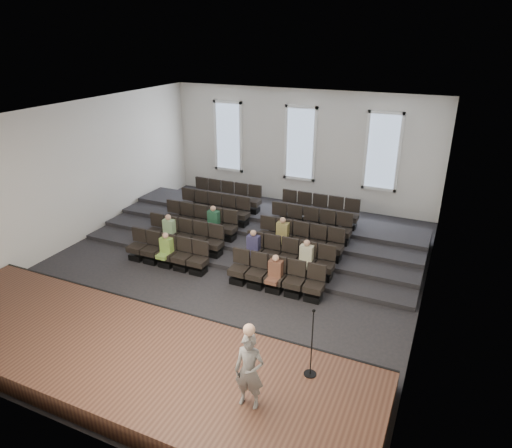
{
  "coord_description": "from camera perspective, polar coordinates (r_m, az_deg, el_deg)",
  "views": [
    {
      "loc": [
        6.27,
        -11.6,
        7.19
      ],
      "look_at": [
        0.81,
        0.5,
        1.56
      ],
      "focal_mm": 32.0,
      "sensor_mm": 36.0,
      "label": 1
    }
  ],
  "objects": [
    {
      "name": "wall_back",
      "position": [
        20.2,
        5.59,
        9.45
      ],
      "size": [
        12.0,
        0.04,
        5.0
      ],
      "primitive_type": "cube",
      "color": "silver",
      "rests_on": "ground"
    },
    {
      "name": "risers",
      "position": [
        17.5,
        1.17,
        -0.58
      ],
      "size": [
        11.8,
        4.8,
        0.6
      ],
      "color": "black",
      "rests_on": "ground"
    },
    {
      "name": "mic_stand",
      "position": [
        9.9,
        6.9,
        -16.04
      ],
      "size": [
        0.27,
        0.27,
        1.62
      ],
      "color": "black",
      "rests_on": "stage"
    },
    {
      "name": "wall_left",
      "position": [
        17.54,
        -21.64,
        5.84
      ],
      "size": [
        0.04,
        14.0,
        5.0
      ],
      "primitive_type": "cube",
      "color": "silver",
      "rests_on": "ground"
    },
    {
      "name": "ceiling",
      "position": [
        13.36,
        -4.18,
        13.53
      ],
      "size": [
        12.0,
        14.0,
        0.02
      ],
      "primitive_type": "cube",
      "color": "white",
      "rests_on": "ground"
    },
    {
      "name": "seating_rows",
      "position": [
        15.95,
        -1.13,
        -1.11
      ],
      "size": [
        6.8,
        4.7,
        1.67
      ],
      "color": "black",
      "rests_on": "ground"
    },
    {
      "name": "ground",
      "position": [
        15.02,
        -3.63,
        -5.67
      ],
      "size": [
        14.0,
        14.0,
        0.0
      ],
      "primitive_type": "plane",
      "color": "black",
      "rests_on": "ground"
    },
    {
      "name": "windows",
      "position": [
        20.09,
        5.55,
        9.96
      ],
      "size": [
        8.44,
        0.1,
        3.24
      ],
      "color": "white",
      "rests_on": "wall_back"
    },
    {
      "name": "stage_lip",
      "position": [
        12.48,
        -10.9,
        -11.27
      ],
      "size": [
        11.8,
        0.06,
        0.52
      ],
      "primitive_type": "cube",
      "color": "black",
      "rests_on": "ground"
    },
    {
      "name": "audience",
      "position": [
        14.96,
        -2.56,
        -2.21
      ],
      "size": [
        5.45,
        2.64,
        1.1
      ],
      "color": "#7FA943",
      "rests_on": "seating_rows"
    },
    {
      "name": "wall_right",
      "position": [
        12.51,
        21.28,
        -0.69
      ],
      "size": [
        0.04,
        14.0,
        5.0
      ],
      "primitive_type": "cube",
      "color": "silver",
      "rests_on": "ground"
    },
    {
      "name": "stage",
      "position": [
        11.39,
        -16.11,
        -15.63
      ],
      "size": [
        11.8,
        3.6,
        0.5
      ],
      "primitive_type": "cube",
      "color": "#503122",
      "rests_on": "ground"
    },
    {
      "name": "speaker",
      "position": [
        9.0,
        -0.83,
        -17.91
      ],
      "size": [
        0.61,
        0.43,
        1.6
      ],
      "primitive_type": "imported",
      "rotation": [
        0.0,
        0.0,
        0.08
      ],
      "color": "slate",
      "rests_on": "stage"
    },
    {
      "name": "wall_front",
      "position": [
        9.07,
        -25.47,
        -10.68
      ],
      "size": [
        12.0,
        0.04,
        5.0
      ],
      "primitive_type": "cube",
      "color": "silver",
      "rests_on": "ground"
    }
  ]
}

